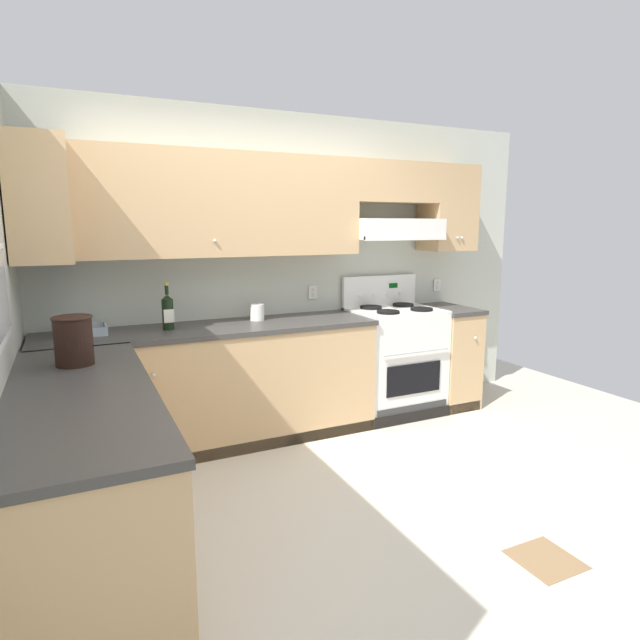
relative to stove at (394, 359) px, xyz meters
The scene contains 10 objects.
ground_plane 1.87m from the stove, 136.07° to the right, with size 7.04×7.04×0.00m, color beige.
floor_accent_tile 2.26m from the stove, 103.20° to the right, with size 0.30×0.30×0.01m, color olive.
wall_back 1.38m from the stove, 163.25° to the left, with size 4.68×0.57×2.55m.
counter_back_run 1.32m from the stove, behind, with size 3.60×0.65×0.91m.
counter_left_run 2.84m from the stove, 153.68° to the right, with size 0.63×1.91×0.91m.
stove is the anchor object (origin of this frame).
wine_bottle 2.01m from the stove, behind, with size 0.08×0.08×0.34m.
bowl 2.53m from the stove, behind, with size 0.29×0.25×0.06m.
bucket 2.73m from the stove, 163.34° to the right, with size 0.21×0.21×0.26m.
paper_towel_roll 1.33m from the stove, behind, with size 0.11×0.11×0.13m.
Camera 1 is at (-1.25, -2.56, 1.65)m, focal length 29.65 mm.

